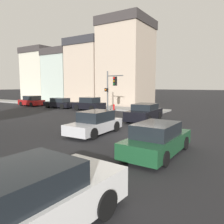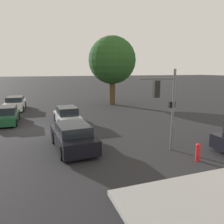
{
  "view_description": "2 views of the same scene",
  "coord_description": "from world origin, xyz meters",
  "px_view_note": "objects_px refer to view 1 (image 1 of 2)",
  "views": [
    {
      "loc": [
        -12.19,
        -5.69,
        3.02
      ],
      "look_at": [
        1.42,
        3.01,
        1.06
      ],
      "focal_mm": 35.0,
      "sensor_mm": 36.0,
      "label": 1
    },
    {
      "loc": [
        16.85,
        -0.01,
        4.44
      ],
      "look_at": [
        0.94,
        5.7,
        1.18
      ],
      "focal_mm": 35.0,
      "sensor_mm": 36.0,
      "label": 2
    }
  ],
  "objects_px": {
    "crossing_car_2": "(95,123)",
    "parked_car_1": "(59,103)",
    "fire_hydrant": "(114,108)",
    "parked_car_0": "(89,104)",
    "traffic_signal": "(111,86)",
    "crossing_car_0": "(157,139)",
    "crossing_car_3": "(144,113)",
    "crossing_car_1": "(21,206)",
    "parked_car_2": "(32,101)"
  },
  "relations": [
    {
      "from": "crossing_car_0",
      "to": "crossing_car_2",
      "type": "relative_size",
      "value": 1.03
    },
    {
      "from": "crossing_car_2",
      "to": "crossing_car_0",
      "type": "bearing_deg",
      "value": 66.92
    },
    {
      "from": "parked_car_1",
      "to": "parked_car_2",
      "type": "bearing_deg",
      "value": -1.22
    },
    {
      "from": "crossing_car_1",
      "to": "parked_car_0",
      "type": "xyz_separation_m",
      "value": [
        18.44,
        13.02,
        0.04
      ]
    },
    {
      "from": "crossing_car_3",
      "to": "parked_car_0",
      "type": "relative_size",
      "value": 1.17
    },
    {
      "from": "crossing_car_3",
      "to": "crossing_car_0",
      "type": "bearing_deg",
      "value": 24.35
    },
    {
      "from": "crossing_car_1",
      "to": "parked_car_2",
      "type": "distance_m",
      "value": 30.36
    },
    {
      "from": "crossing_car_1",
      "to": "parked_car_0",
      "type": "distance_m",
      "value": 22.57
    },
    {
      "from": "fire_hydrant",
      "to": "crossing_car_0",
      "type": "bearing_deg",
      "value": -140.7
    },
    {
      "from": "fire_hydrant",
      "to": "crossing_car_1",
      "type": "bearing_deg",
      "value": -152.82
    },
    {
      "from": "crossing_car_1",
      "to": "parked_car_0",
      "type": "bearing_deg",
      "value": 38.57
    },
    {
      "from": "traffic_signal",
      "to": "crossing_car_3",
      "type": "relative_size",
      "value": 1.0
    },
    {
      "from": "crossing_car_2",
      "to": "crossing_car_3",
      "type": "bearing_deg",
      "value": 172.65
    },
    {
      "from": "crossing_car_0",
      "to": "traffic_signal",
      "type": "bearing_deg",
      "value": 42.89
    },
    {
      "from": "crossing_car_1",
      "to": "parked_car_1",
      "type": "distance_m",
      "value": 25.97
    },
    {
      "from": "crossing_car_2",
      "to": "fire_hydrant",
      "type": "height_order",
      "value": "crossing_car_2"
    },
    {
      "from": "crossing_car_3",
      "to": "parked_car_2",
      "type": "relative_size",
      "value": 1.15
    },
    {
      "from": "traffic_signal",
      "to": "crossing_car_3",
      "type": "xyz_separation_m",
      "value": [
        -1.96,
        -4.66,
        -2.24
      ]
    },
    {
      "from": "crossing_car_1",
      "to": "crossing_car_3",
      "type": "xyz_separation_m",
      "value": [
        14.66,
        4.0,
        -0.0
      ]
    },
    {
      "from": "crossing_car_2",
      "to": "parked_car_2",
      "type": "bearing_deg",
      "value": -119.56
    },
    {
      "from": "crossing_car_3",
      "to": "parked_car_0",
      "type": "height_order",
      "value": "parked_car_0"
    },
    {
      "from": "traffic_signal",
      "to": "crossing_car_0",
      "type": "distance_m",
      "value": 13.6
    },
    {
      "from": "crossing_car_2",
      "to": "parked_car_0",
      "type": "height_order",
      "value": "parked_car_0"
    },
    {
      "from": "parked_car_0",
      "to": "parked_car_1",
      "type": "distance_m",
      "value": 5.18
    },
    {
      "from": "crossing_car_0",
      "to": "parked_car_2",
      "type": "xyz_separation_m",
      "value": [
        11.95,
        24.28,
        0.04
      ]
    },
    {
      "from": "crossing_car_0",
      "to": "parked_car_1",
      "type": "relative_size",
      "value": 1.0
    },
    {
      "from": "parked_car_0",
      "to": "parked_car_2",
      "type": "distance_m",
      "value": 11.02
    },
    {
      "from": "crossing_car_0",
      "to": "parked_car_1",
      "type": "bearing_deg",
      "value": 58.37
    },
    {
      "from": "traffic_signal",
      "to": "crossing_car_0",
      "type": "relative_size",
      "value": 1.03
    },
    {
      "from": "parked_car_0",
      "to": "parked_car_2",
      "type": "height_order",
      "value": "parked_car_0"
    },
    {
      "from": "crossing_car_3",
      "to": "parked_car_1",
      "type": "distance_m",
      "value": 14.72
    },
    {
      "from": "crossing_car_0",
      "to": "fire_hydrant",
      "type": "height_order",
      "value": "crossing_car_0"
    },
    {
      "from": "crossing_car_2",
      "to": "fire_hydrant",
      "type": "xyz_separation_m",
      "value": [
        10.05,
        4.92,
        -0.18
      ]
    },
    {
      "from": "parked_car_2",
      "to": "fire_hydrant",
      "type": "height_order",
      "value": "parked_car_2"
    },
    {
      "from": "crossing_car_0",
      "to": "crossing_car_1",
      "type": "height_order",
      "value": "crossing_car_1"
    },
    {
      "from": "crossing_car_2",
      "to": "parked_car_1",
      "type": "xyz_separation_m",
      "value": [
        10.1,
        13.63,
        -0.02
      ]
    },
    {
      "from": "crossing_car_1",
      "to": "crossing_car_3",
      "type": "relative_size",
      "value": 1.07
    },
    {
      "from": "parked_car_2",
      "to": "parked_car_0",
      "type": "bearing_deg",
      "value": -179.81
    },
    {
      "from": "parked_car_0",
      "to": "fire_hydrant",
      "type": "bearing_deg",
      "value": -178.08
    },
    {
      "from": "traffic_signal",
      "to": "parked_car_0",
      "type": "relative_size",
      "value": 1.17
    },
    {
      "from": "crossing_car_2",
      "to": "parked_car_0",
      "type": "relative_size",
      "value": 1.09
    },
    {
      "from": "traffic_signal",
      "to": "fire_hydrant",
      "type": "height_order",
      "value": "traffic_signal"
    },
    {
      "from": "crossing_car_2",
      "to": "parked_car_2",
      "type": "xyz_separation_m",
      "value": [
        10.11,
        19.47,
        0.03
      ]
    },
    {
      "from": "fire_hydrant",
      "to": "parked_car_0",
      "type": "bearing_deg",
      "value": 90.67
    },
    {
      "from": "crossing_car_2",
      "to": "fire_hydrant",
      "type": "relative_size",
      "value": 4.58
    },
    {
      "from": "parked_car_1",
      "to": "parked_car_0",
      "type": "bearing_deg",
      "value": 177.9
    },
    {
      "from": "crossing_car_2",
      "to": "fire_hydrant",
      "type": "distance_m",
      "value": 11.19
    },
    {
      "from": "crossing_car_1",
      "to": "fire_hydrant",
      "type": "xyz_separation_m",
      "value": [
        18.48,
        9.49,
        -0.22
      ]
    },
    {
      "from": "crossing_car_0",
      "to": "crossing_car_3",
      "type": "distance_m",
      "value": 9.12
    },
    {
      "from": "crossing_car_0",
      "to": "crossing_car_1",
      "type": "xyz_separation_m",
      "value": [
        -6.59,
        0.24,
        0.05
      ]
    }
  ]
}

